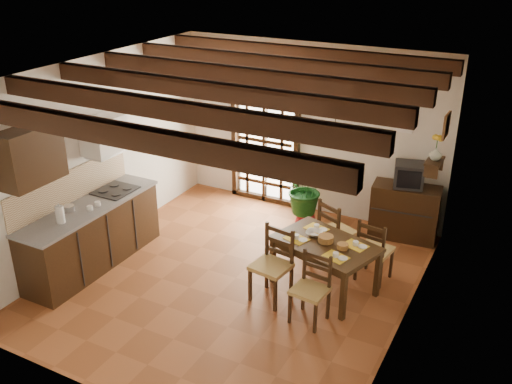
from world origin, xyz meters
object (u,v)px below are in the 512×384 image
Objects in this scene: chair_far_right at (374,261)px; potted_plant at (307,191)px; chair_far_left at (336,243)px; sideboard at (404,212)px; kitchen_counter at (92,234)px; chair_near_right at (310,301)px; crt_tv at (409,175)px; chair_near_left at (271,278)px; pendant_lamp at (334,137)px; dining_table at (325,248)px.

chair_far_right is 0.41× the size of potted_plant.
potted_plant reaches higher than chair_far_left.
chair_far_right reaches higher than sideboard.
potted_plant reaches higher than kitchen_counter.
chair_near_right is 0.96× the size of chair_far_right.
crt_tv is (0.00, -0.01, 0.61)m from sideboard.
potted_plant is at bearing 49.79° from kitchen_counter.
kitchen_counter reaches higher than chair_near_left.
chair_near_right is 1.99m from pendant_lamp.
crt_tv is (0.45, 2.62, 0.77)m from chair_near_right.
potted_plant is (-1.50, -0.28, 0.15)m from sideboard.
chair_near_right is at bearing -114.12° from crt_tv.
chair_far_left is 0.43× the size of potted_plant.
sideboard is at bearing 10.47° from potted_plant.
chair_near_left reaches higher than chair_far_right.
dining_table is at bearing 54.65° from chair_far_right.
chair_far_left reaches higher than sideboard.
chair_near_left is at bearing 54.63° from chair_far_right.
crt_tv is at bearing 72.80° from pendant_lamp.
chair_far_left is 1.54m from crt_tv.
chair_near_left is at bearing 168.25° from chair_near_right.
pendant_lamp is at bearing 107.77° from dining_table.
chair_near_left reaches higher than chair_far_left.
crt_tv is 0.23× the size of potted_plant.
chair_near_right is 1.46m from chair_far_left.
sideboard is at bearing 37.70° from kitchen_counter.
crt_tv is (0.56, 1.90, 0.43)m from dining_table.
kitchen_counter is 4.65m from crt_tv.
chair_far_left is (-0.11, 0.72, -0.31)m from dining_table.
pendant_lamp is (-0.56, -1.80, 1.04)m from crt_tv.
pendant_lamp is at bearing -113.22° from sideboard.
chair_far_left reaches higher than dining_table.
chair_near_left is 0.64m from chair_near_right.
potted_plant is (-0.84, 0.90, 0.27)m from chair_far_left.
crt_tv is at bearing 10.26° from potted_plant.
chair_near_right is at bearing -9.51° from chair_near_left.
kitchen_counter reaches higher than chair_far_left.
potted_plant is at bearing 120.25° from chair_near_right.
dining_table is 1.53× the size of chair_far_left.
chair_far_left is at bearing -133.71° from crt_tv.
potted_plant is (-0.44, 2.15, 0.27)m from chair_near_left.
crt_tv is at bearing -93.48° from chair_far_left.
kitchen_counter reaches higher than sideboard.
chair_near_right reaches higher than dining_table.
chair_near_right is 2.76m from crt_tv.
pendant_lamp is (-0.51, -0.42, 1.79)m from chair_far_right.
kitchen_counter is 2.34× the size of chair_far_left.
potted_plant is 2.63× the size of pendant_lamp.
chair_near_right is 1.03× the size of pendant_lamp.
chair_far_left is 1.36m from sideboard.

